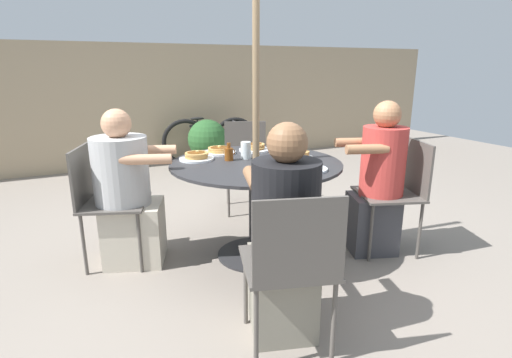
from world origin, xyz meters
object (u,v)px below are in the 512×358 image
Objects in this scene: patio_table at (256,183)px; potted_shrub at (208,142)px; drinking_glass_a at (246,150)px; syrup_bottle at (229,154)px; bicycle at (211,140)px; patio_chair_east at (399,187)px; diner_east at (378,185)px; pancake_plate_d at (220,151)px; patio_chair_south at (246,159)px; pancake_plate_b at (255,148)px; patio_chair_north at (292,261)px; patio_chair_west at (102,196)px; diner_west at (127,196)px; pancake_plate_c at (296,155)px; pancake_plate_a at (197,157)px; pancake_plate_e at (308,168)px; diner_north at (284,243)px; coffee_cup at (285,171)px.

potted_shrub is at bearing 78.76° from patio_table.
drinking_glass_a is (-0.02, 0.14, 0.23)m from patio_table.
bicycle is (0.85, 2.92, -0.44)m from syrup_bottle.
patio_chair_east is 0.74× the size of diner_east.
patio_chair_south is at bearing 51.51° from pancake_plate_d.
potted_shrub is (0.71, 2.65, -0.42)m from syrup_bottle.
pancake_plate_b reaches higher than potted_shrub.
patio_chair_north reaches higher than bicycle.
patio_chair_west is 0.77× the size of diner_west.
potted_shrub is at bearing 85.31° from pancake_plate_c.
patio_chair_west is at bearing 45.17° from patio_chair_south.
syrup_bottle is at bearing -28.41° from pancake_plate_a.
patio_chair_east is 1.33m from syrup_bottle.
diner_west is at bearing 89.80° from diner_east.
pancake_plate_a is 0.37m from drinking_glass_a.
patio_chair_south is at bearing 69.93° from patio_table.
syrup_bottle is at bearing -94.93° from pancake_plate_d.
patio_chair_north is 3.41× the size of pancake_plate_b.
patio_table is at bearing 90.00° from patio_chair_west.
patio_chair_west reaches higher than pancake_plate_c.
patio_chair_east is (1.36, 0.70, 0.00)m from patio_chair_north.
pancake_plate_c is at bearing -4.66° from patio_table.
patio_table is 0.30m from syrup_bottle.
patio_chair_north is at bearing -96.95° from pancake_plate_d.
pancake_plate_e is 0.55m from drinking_glass_a.
diner_north is at bearing -131.88° from pancake_plate_e.
syrup_bottle is (0.89, -0.24, 0.28)m from patio_chair_west.
pancake_plate_a is 0.28m from pancake_plate_d.
patio_table is at bearing 175.34° from pancake_plate_c.
patio_chair_north is 0.74× the size of diner_east.
patio_chair_south is 3.41× the size of pancake_plate_e.
patio_chair_north is at bearing -108.35° from pancake_plate_b.
pancake_plate_d is 0.88m from coffee_cup.
syrup_bottle is (0.21, -0.12, 0.03)m from pancake_plate_a.
diner_north is at bearing -123.91° from pancake_plate_c.
patio_table is 9.79× the size of drinking_glass_a.
patio_chair_east is at bearing -39.86° from pancake_plate_b.
patio_chair_west reaches higher than bicycle.
coffee_cup is (0.28, 0.58, 0.28)m from patio_chair_north.
diner_north is 9.11× the size of drinking_glass_a.
pancake_plate_c is at bearing -18.48° from syrup_bottle.
patio_table is 1.11m from patio_chair_north.
potted_shrub is (0.57, 2.65, -0.43)m from drinking_glass_a.
pancake_plate_a is 1.00× the size of pancake_plate_e.
patio_chair_north is 0.75× the size of diner_north.
diner_north is 8.87× the size of syrup_bottle.
diner_north reaches higher than patio_chair_west.
diner_east is at bearing -43.32° from pancake_plate_b.
patio_table is at bearing -113.78° from pancake_plate_b.
diner_east is at bearing -34.60° from pancake_plate_d.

